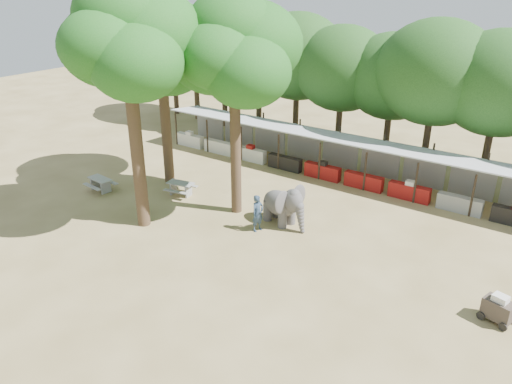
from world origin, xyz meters
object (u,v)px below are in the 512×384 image
Objects in this scene: yard_tree_back at (234,50)px; cart_back at (498,309)px; picnic_table_near at (100,183)px; yard_tree_center at (127,40)px; picnic_table_far at (181,187)px; elephant at (284,205)px; yard_tree_left at (161,46)px; handler at (258,213)px.

yard_tree_back is 8.53× the size of cart_back.
yard_tree_back is 6.58× the size of picnic_table_near.
yard_tree_center reaches higher than picnic_table_far.
yard_tree_back is 6.38× the size of picnic_table_far.
picnic_table_near reaches higher than picnic_table_far.
yard_tree_left is at bearing -173.13° from elephant.
cart_back is (16.80, 1.86, -8.64)m from yard_tree_center.
elephant reaches higher than cart_back.
yard_tree_back reaches higher than elephant.
yard_tree_back is (3.00, 4.00, -0.67)m from yard_tree_center.
yard_tree_center reaches higher than cart_back.
picnic_table_far is (-6.20, 1.02, -0.45)m from handler.
elephant is 10.97m from cart_back.
handler is (2.37, -1.37, -7.58)m from yard_tree_back.
handler is 1.44× the size of cart_back.
picnic_table_near is (-10.55, -1.27, -0.44)m from handler.
picnic_table_near is at bearing 108.00° from handler.
elephant reaches higher than picnic_table_near.
elephant reaches higher than picnic_table_far.
yard_tree_center is 10.21m from picnic_table_near.
picnic_table_far is at bearing 33.61° from picnic_table_near.
yard_tree_center is at bearing -158.29° from cart_back.
elephant is 6.93m from picnic_table_far.
yard_tree_back reaches higher than picnic_table_near.
yard_tree_center reaches higher than yard_tree_left.
handler is at bearing -30.08° from yard_tree_back.
yard_tree_center is 18.98m from cart_back.
yard_tree_left is 5.73× the size of handler.
picnic_table_near is (-5.19, 1.36, -8.69)m from yard_tree_center.
picnic_table_near is 4.92m from picnic_table_far.
handler is at bearing -19.48° from picnic_table_far.
cart_back is (21.99, 0.50, 0.05)m from picnic_table_near.
yard_tree_back is at bearing 71.06° from handler.
cart_back is (13.80, -2.14, -7.98)m from yard_tree_back.
yard_tree_left is 6.18× the size of picnic_table_far.
yard_tree_left is 3.76× the size of elephant.
picnic_table_near is at bearing -153.60° from elephant.
yard_tree_left reaches higher than elephant.
cart_back is at bearing 1.91° from elephant.
yard_tree_left is at bearing 170.54° from yard_tree_back.
elephant is at bearing -0.02° from yard_tree_back.
cart_back is at bearing 6.32° from yard_tree_center.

